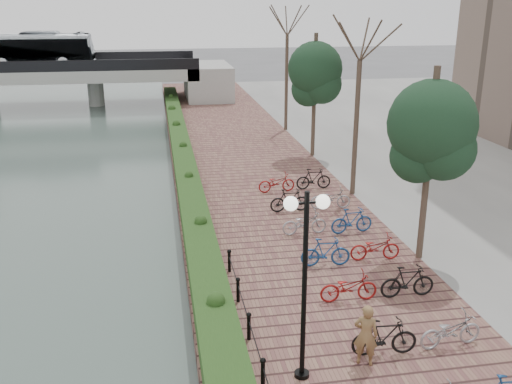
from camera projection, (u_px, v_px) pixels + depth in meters
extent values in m
cube|color=brown|center=(261.00, 193.00, 27.07)|extent=(8.00, 75.00, 0.50)
cube|color=#1E3E16|center=(186.00, 171.00, 28.69)|extent=(1.10, 56.00, 0.60)
cylinder|color=black|center=(263.00, 375.00, 12.91)|extent=(0.10, 0.10, 0.70)
cylinder|color=black|center=(249.00, 327.00, 14.78)|extent=(0.10, 0.10, 0.70)
cylinder|color=black|center=(238.00, 291.00, 16.65)|extent=(0.10, 0.10, 0.70)
cylinder|color=black|center=(229.00, 262.00, 18.52)|extent=(0.10, 0.10, 0.70)
cylinder|color=black|center=(304.00, 289.00, 12.71)|extent=(0.12, 0.12, 4.59)
cylinder|color=black|center=(307.00, 203.00, 12.06)|extent=(0.70, 0.06, 0.06)
sphere|color=white|center=(291.00, 204.00, 12.00)|extent=(0.32, 0.32, 0.32)
sphere|color=white|center=(323.00, 202.00, 12.11)|extent=(0.32, 0.32, 0.32)
imported|color=brown|center=(366.00, 335.00, 13.65)|extent=(0.69, 0.58, 1.59)
imported|color=black|center=(384.00, 336.00, 14.14)|extent=(0.47, 1.66, 1.00)
imported|color=maroon|center=(350.00, 289.00, 16.58)|extent=(0.60, 1.71, 0.90)
imported|color=navy|center=(324.00, 251.00, 18.99)|extent=(0.47, 1.66, 1.00)
imported|color=#9B9A9F|center=(305.00, 224.00, 21.44)|extent=(0.60, 1.71, 0.90)
imported|color=black|center=(289.00, 200.00, 23.85)|extent=(0.47, 1.66, 1.00)
imported|color=maroon|center=(277.00, 183.00, 26.30)|extent=(0.60, 1.72, 0.90)
imported|color=#9B9A9F|center=(451.00, 331.00, 14.44)|extent=(0.60, 1.71, 0.90)
imported|color=black|center=(408.00, 282.00, 16.86)|extent=(0.47, 1.66, 1.00)
imported|color=maroon|center=(376.00, 248.00, 19.30)|extent=(0.60, 1.71, 0.90)
imported|color=navy|center=(351.00, 219.00, 21.72)|extent=(0.47, 1.66, 1.00)
imported|color=#9B9A9F|center=(331.00, 199.00, 24.16)|extent=(0.60, 1.71, 0.90)
imported|color=black|center=(314.00, 180.00, 26.58)|extent=(0.47, 1.66, 1.00)
cylinder|color=#A3A39E|center=(96.00, 92.00, 50.84)|extent=(1.40, 1.40, 2.50)
imported|color=white|center=(29.00, 50.00, 48.80)|extent=(2.52, 10.77, 3.00)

